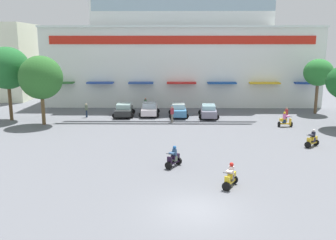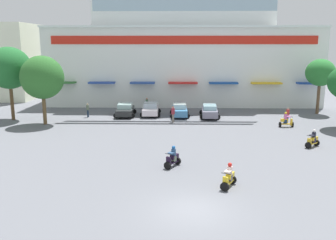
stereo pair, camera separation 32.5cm
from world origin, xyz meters
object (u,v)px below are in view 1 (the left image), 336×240
Objects in this scene: parked_car_1 at (149,109)px; pedestrian_0 at (172,113)px; parked_car_0 at (124,110)px; pedestrian_3 at (86,109)px; parked_car_3 at (208,111)px; scooter_rider_3 at (285,121)px; scooter_rider_0 at (231,177)px; pedestrian_2 at (286,114)px; scooter_rider_1 at (174,158)px; scooter_rider_2 at (312,139)px; plaza_tree_2 at (41,78)px; plaza_tree_1 at (318,73)px; plaza_tree_0 at (7,68)px; pedestrian_1 at (145,103)px; parked_car_2 at (178,110)px.

parked_car_1 is 4.69m from pedestrian_0.
parked_car_0 is 4.27m from pedestrian_3.
parked_car_3 is 8.75m from scooter_rider_3.
pedestrian_0 is at bearing 100.88° from scooter_rider_0.
pedestrian_0 reaches higher than parked_car_3.
parked_car_1 is at bearing 124.74° from pedestrian_0.
pedestrian_0 is 12.34m from pedestrian_2.
scooter_rider_1 is 14.43m from pedestrian_0.
scooter_rider_1 is 0.92× the size of pedestrian_3.
plaza_tree_2 is at bearing 162.02° from scooter_rider_2.
plaza_tree_2 is (-30.75, -6.64, -0.02)m from plaza_tree_1.
plaza_tree_0 is 1.22× the size of plaza_tree_1.
scooter_rider_2 is at bearing -94.94° from pedestrian_2.
scooter_rider_0 is (6.13, -21.83, -0.15)m from parked_car_1.
scooter_rider_3 is at bearing -12.11° from pedestrian_3.
plaza_tree_2 is 4.85× the size of scooter_rider_2.
plaza_tree_1 reaches higher than scooter_rider_2.
pedestrian_3 is at bearing 11.67° from plaza_tree_0.
scooter_rider_1 is 22.15m from pedestrian_1.
scooter_rider_0 is at bearing -91.93° from parked_car_3.
parked_car_2 reaches higher than parked_car_3.
scooter_rider_2 is 0.94× the size of scooter_rider_3.
parked_car_2 reaches higher than parked_car_1.
pedestrian_2 is (15.00, -3.33, 0.13)m from parked_car_1.
parked_car_3 is at bearing 163.97° from pedestrian_2.
pedestrian_1 is 0.98× the size of pedestrian_3.
pedestrian_1 is at bearing 105.11° from scooter_rider_0.
parked_car_0 is at bearing 107.90° from scooter_rider_1.
parked_car_2 is 17.62m from scooter_rider_1.
parked_car_0 is 4.63m from pedestrian_1.
parked_car_1 is (10.73, 5.06, -4.13)m from plaza_tree_2.
plaza_tree_1 is 0.92× the size of plaza_tree_2.
pedestrian_3 reaches higher than scooter_rider_3.
pedestrian_0 reaches higher than pedestrian_3.
plaza_tree_0 is at bearing 139.25° from scooter_rider_1.
scooter_rider_3 reaches higher than parked_car_0.
pedestrian_1 is at bearing 174.50° from plaza_tree_1.
plaza_tree_2 is 24.16m from scooter_rider_0.
plaza_tree_2 reaches higher than pedestrian_1.
parked_car_3 is 8.84m from pedestrian_1.
plaza_tree_1 reaches higher than parked_car_2.
scooter_rider_1 is 0.84× the size of pedestrian_0.
pedestrian_2 reaches higher than parked_car_1.
parked_car_0 is 6.34m from parked_car_2.
scooter_rider_3 is at bearing -22.24° from parked_car_1.
parked_car_0 is at bearing 30.48° from plaza_tree_2.
plaza_tree_0 reaches higher than scooter_rider_0.
parked_car_0 is at bearing 143.50° from scooter_rider_2.
scooter_rider_0 is 4.87m from scooter_rider_1.
pedestrian_2 is at bearing 50.77° from scooter_rider_1.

